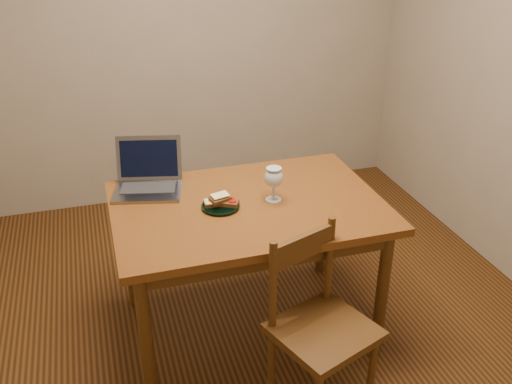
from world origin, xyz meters
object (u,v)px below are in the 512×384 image
object	(u,v)px
plate	(221,207)
milk_glass	(274,184)
laptop	(148,176)
table	(248,219)
chair	(321,319)

from	to	relation	value
plate	milk_glass	distance (m)	0.28
laptop	plate	bearing A→B (deg)	-34.13
table	plate	bearing A→B (deg)	-177.10
plate	laptop	distance (m)	0.44
table	laptop	bearing A→B (deg)	143.58
chair	table	bearing A→B (deg)	83.74
chair	laptop	size ratio (longest dim) A/B	1.29
table	chair	world-z (taller)	chair
plate	laptop	xyz separation A→B (m)	(-0.30, 0.33, 0.06)
plate	laptop	world-z (taller)	laptop
laptop	chair	bearing A→B (deg)	-43.65
plate	chair	bearing A→B (deg)	-63.74
milk_glass	laptop	size ratio (longest dim) A/B	0.45
plate	laptop	bearing A→B (deg)	132.22
chair	milk_glass	world-z (taller)	milk_glass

